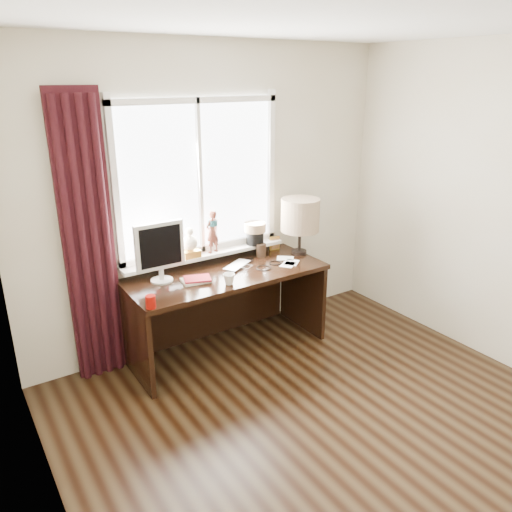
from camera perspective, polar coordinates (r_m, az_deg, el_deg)
floor at (r=3.55m, az=12.67°, el=-21.28°), size 3.50×4.00×0.00m
ceiling at (r=2.71m, az=17.25°, el=25.23°), size 3.50×4.00×0.00m
wall_back at (r=4.40m, az=-4.84°, el=6.61°), size 3.50×0.00×2.60m
wall_left at (r=2.06m, az=-21.42°, el=-11.07°), size 0.00×4.00×2.60m
laptop at (r=4.32m, az=-2.18°, el=-1.10°), size 0.35×0.31×0.02m
mug at (r=3.95m, az=-3.10°, el=-2.60°), size 0.13×0.13×0.09m
red_cup at (r=3.64m, az=-11.95°, el=-5.13°), size 0.07×0.07×0.10m
window at (r=4.29m, az=-6.09°, el=6.37°), size 1.52×0.23×1.40m
curtain at (r=3.97m, az=-18.57°, el=1.35°), size 0.38×0.09×2.25m
desk at (r=4.39m, az=-3.97°, el=-4.40°), size 1.70×0.70×0.75m
monitor at (r=4.00m, az=-10.94°, el=0.84°), size 0.40×0.18×0.49m
notebook_stack at (r=4.04m, az=-6.84°, el=-2.71°), size 0.25×0.21×0.03m
brush_holder at (r=4.55m, az=0.60°, el=0.70°), size 0.09×0.09×0.25m
icon_frame at (r=4.72m, az=2.15°, el=1.46°), size 0.10×0.04×0.13m
table_lamp at (r=4.55m, az=5.08°, el=4.62°), size 0.35×0.35×0.52m
loose_papers at (r=4.44m, az=3.71°, el=-0.65°), size 0.26×0.32×0.00m
desk_cables at (r=4.36m, az=0.83°, el=-0.96°), size 0.31×0.39×0.01m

